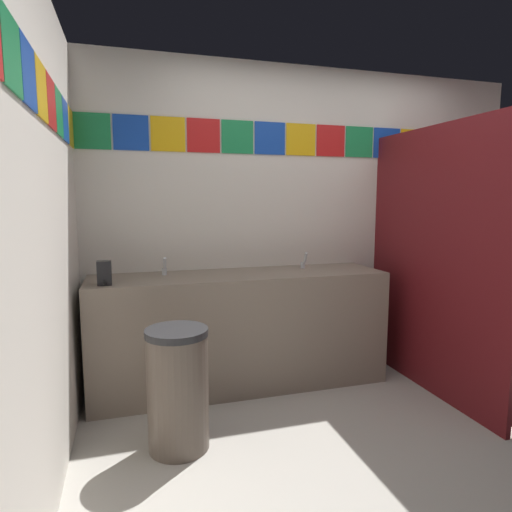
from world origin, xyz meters
name	(u,v)px	position (x,y,z in m)	size (l,w,h in m)	color
ground_plane	(415,452)	(0.00, 0.00, 0.00)	(8.28, 8.28, 0.00)	#B2ADA3
wall_back	(312,219)	(0.00, 1.49, 1.26)	(3.76, 0.09, 2.51)	silver
wall_side	(27,241)	(-1.92, 0.00, 1.26)	(0.09, 2.91, 2.51)	silver
vanity_counter	(241,328)	(-0.72, 1.17, 0.45)	(2.21, 0.57, 0.87)	gray
faucet_left	(164,268)	(-1.28, 1.26, 0.92)	(0.04, 0.10, 0.14)	silver
faucet_right	(304,262)	(-0.17, 1.26, 0.92)	(0.04, 0.10, 0.14)	silver
soap_dispenser	(104,273)	(-1.68, 1.01, 0.95)	(0.09, 0.09, 0.16)	black
stall_divider	(477,265)	(0.77, 0.44, 0.98)	(0.92, 1.51, 1.95)	maroon
toilet	(458,328)	(1.23, 1.09, 0.30)	(0.39, 0.49, 0.74)	white
trash_bin	(178,389)	(-1.29, 0.43, 0.36)	(0.36, 0.36, 0.71)	brown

